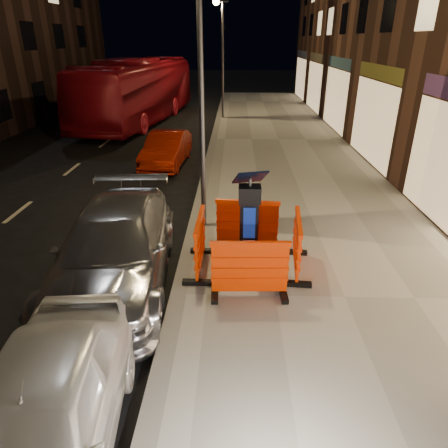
{
  "coord_description": "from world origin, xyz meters",
  "views": [
    {
      "loc": [
        1.0,
        -6.0,
        4.35
      ],
      "look_at": [
        0.8,
        1.0,
        1.1
      ],
      "focal_mm": 32.0,
      "sensor_mm": 36.0,
      "label": 1
    }
  ],
  "objects_px": {
    "barrier_back": "(247,224)",
    "car_red": "(168,165)",
    "barrier_kerbside": "(200,243)",
    "barrier_front": "(250,269)",
    "barrier_bldgside": "(297,245)",
    "parking_kiosk": "(249,224)",
    "car_silver": "(119,280)",
    "bus_doubledecker": "(142,122)"
  },
  "relations": [
    {
      "from": "barrier_back",
      "to": "car_red",
      "type": "relative_size",
      "value": 0.38
    },
    {
      "from": "barrier_kerbside",
      "to": "car_silver",
      "type": "relative_size",
      "value": 0.28
    },
    {
      "from": "car_silver",
      "to": "barrier_front",
      "type": "bearing_deg",
      "value": -19.11
    },
    {
      "from": "barrier_back",
      "to": "car_red",
      "type": "bearing_deg",
      "value": 119.13
    },
    {
      "from": "barrier_front",
      "to": "car_silver",
      "type": "xyz_separation_m",
      "value": [
        -2.55,
        0.65,
        -0.7
      ]
    },
    {
      "from": "car_red",
      "to": "barrier_back",
      "type": "bearing_deg",
      "value": -63.24
    },
    {
      "from": "barrier_back",
      "to": "bus_doubledecker",
      "type": "relative_size",
      "value": 0.11
    },
    {
      "from": "barrier_back",
      "to": "barrier_kerbside",
      "type": "xyz_separation_m",
      "value": [
        -0.95,
        -0.95,
        0.0
      ]
    },
    {
      "from": "barrier_kerbside",
      "to": "bus_doubledecker",
      "type": "bearing_deg",
      "value": 17.51
    },
    {
      "from": "barrier_bldgside",
      "to": "barrier_front",
      "type": "bearing_deg",
      "value": 140.24
    },
    {
      "from": "parking_kiosk",
      "to": "car_silver",
      "type": "xyz_separation_m",
      "value": [
        -2.55,
        -0.3,
        -1.13
      ]
    },
    {
      "from": "barrier_back",
      "to": "car_silver",
      "type": "distance_m",
      "value": 2.92
    },
    {
      "from": "barrier_front",
      "to": "car_red",
      "type": "distance_m",
      "value": 9.12
    },
    {
      "from": "barrier_back",
      "to": "barrier_bldgside",
      "type": "height_order",
      "value": "same"
    },
    {
      "from": "barrier_kerbside",
      "to": "car_silver",
      "type": "xyz_separation_m",
      "value": [
        -1.6,
        -0.3,
        -0.7
      ]
    },
    {
      "from": "barrier_back",
      "to": "barrier_bldgside",
      "type": "distance_m",
      "value": 1.34
    },
    {
      "from": "barrier_bldgside",
      "to": "bus_doubledecker",
      "type": "height_order",
      "value": "bus_doubledecker"
    },
    {
      "from": "parking_kiosk",
      "to": "car_red",
      "type": "distance_m",
      "value": 8.28
    },
    {
      "from": "barrier_back",
      "to": "barrier_bldgside",
      "type": "xyz_separation_m",
      "value": [
        0.95,
        -0.95,
        0.0
      ]
    },
    {
      "from": "parking_kiosk",
      "to": "barrier_bldgside",
      "type": "xyz_separation_m",
      "value": [
        0.95,
        0.0,
        -0.43
      ]
    },
    {
      "from": "bus_doubledecker",
      "to": "barrier_front",
      "type": "bearing_deg",
      "value": -63.76
    },
    {
      "from": "barrier_kerbside",
      "to": "bus_doubledecker",
      "type": "relative_size",
      "value": 0.11
    },
    {
      "from": "barrier_back",
      "to": "car_red",
      "type": "xyz_separation_m",
      "value": [
        -2.85,
        6.74,
        -0.7
      ]
    },
    {
      "from": "barrier_bldgside",
      "to": "barrier_kerbside",
      "type": "bearing_deg",
      "value": 95.24
    },
    {
      "from": "barrier_front",
      "to": "car_red",
      "type": "xyz_separation_m",
      "value": [
        -2.85,
        8.64,
        -0.7
      ]
    },
    {
      "from": "barrier_front",
      "to": "bus_doubledecker",
      "type": "relative_size",
      "value": 0.11
    },
    {
      "from": "parking_kiosk",
      "to": "barrier_front",
      "type": "distance_m",
      "value": 1.04
    },
    {
      "from": "car_red",
      "to": "bus_doubledecker",
      "type": "height_order",
      "value": "bus_doubledecker"
    },
    {
      "from": "barrier_back",
      "to": "barrier_kerbside",
      "type": "distance_m",
      "value": 1.34
    },
    {
      "from": "barrier_front",
      "to": "barrier_kerbside",
      "type": "xyz_separation_m",
      "value": [
        -0.95,
        0.95,
        0.0
      ]
    },
    {
      "from": "car_silver",
      "to": "car_red",
      "type": "height_order",
      "value": "car_silver"
    },
    {
      "from": "barrier_kerbside",
      "to": "car_red",
      "type": "distance_m",
      "value": 7.95
    },
    {
      "from": "parking_kiosk",
      "to": "car_silver",
      "type": "relative_size",
      "value": 0.39
    },
    {
      "from": "car_red",
      "to": "car_silver",
      "type": "bearing_deg",
      "value": -84.01
    },
    {
      "from": "parking_kiosk",
      "to": "barrier_kerbside",
      "type": "bearing_deg",
      "value": -176.76
    },
    {
      "from": "car_red",
      "to": "parking_kiosk",
      "type": "bearing_deg",
      "value": -65.82
    },
    {
      "from": "parking_kiosk",
      "to": "barrier_front",
      "type": "bearing_deg",
      "value": -86.76
    },
    {
      "from": "barrier_bldgside",
      "to": "car_silver",
      "type": "distance_m",
      "value": 3.58
    },
    {
      "from": "barrier_front",
      "to": "barrier_bldgside",
      "type": "distance_m",
      "value": 1.34
    },
    {
      "from": "barrier_bldgside",
      "to": "bus_doubledecker",
      "type": "bearing_deg",
      "value": 27.43
    },
    {
      "from": "parking_kiosk",
      "to": "bus_doubledecker",
      "type": "xyz_separation_m",
      "value": [
        -5.73,
        16.38,
        -1.13
      ]
    },
    {
      "from": "barrier_front",
      "to": "barrier_back",
      "type": "distance_m",
      "value": 1.9
    }
  ]
}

